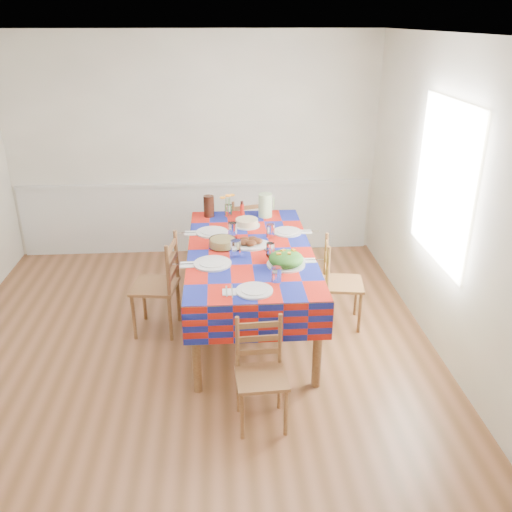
{
  "coord_description": "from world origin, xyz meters",
  "views": [
    {
      "loc": [
        0.3,
        -4.11,
        2.81
      ],
      "look_at": [
        0.61,
        0.32,
        0.85
      ],
      "focal_mm": 38.0,
      "sensor_mm": 36.0,
      "label": 1
    }
  ],
  "objects_px": {
    "chair_far": "(244,234)",
    "chair_right": "(339,283)",
    "meat_platter": "(250,243)",
    "chair_near": "(261,374)",
    "dining_table": "(250,258)",
    "tea_pitcher": "(209,206)",
    "chair_left": "(159,286)",
    "green_pitcher": "(265,205)"
  },
  "relations": [
    {
      "from": "chair_far",
      "to": "chair_right",
      "type": "height_order",
      "value": "chair_far"
    },
    {
      "from": "meat_platter",
      "to": "chair_near",
      "type": "bearing_deg",
      "value": -90.24
    },
    {
      "from": "dining_table",
      "to": "tea_pitcher",
      "type": "distance_m",
      "value": 1.02
    },
    {
      "from": "dining_table",
      "to": "chair_left",
      "type": "relative_size",
      "value": 2.22
    },
    {
      "from": "chair_near",
      "to": "dining_table",
      "type": "bearing_deg",
      "value": 86.87
    },
    {
      "from": "chair_far",
      "to": "chair_left",
      "type": "xyz_separation_m",
      "value": [
        -0.87,
        -1.37,
        0.03
      ]
    },
    {
      "from": "chair_near",
      "to": "chair_far",
      "type": "bearing_deg",
      "value": 86.69
    },
    {
      "from": "meat_platter",
      "to": "chair_far",
      "type": "bearing_deg",
      "value": 89.69
    },
    {
      "from": "chair_far",
      "to": "green_pitcher",
      "type": "bearing_deg",
      "value": 97.66
    },
    {
      "from": "tea_pitcher",
      "to": "chair_right",
      "type": "xyz_separation_m",
      "value": [
        1.25,
        -0.91,
        -0.51
      ]
    },
    {
      "from": "meat_platter",
      "to": "chair_right",
      "type": "height_order",
      "value": "meat_platter"
    },
    {
      "from": "green_pitcher",
      "to": "chair_right",
      "type": "xyz_separation_m",
      "value": [
        0.65,
        -0.87,
        -0.52
      ]
    },
    {
      "from": "dining_table",
      "to": "chair_left",
      "type": "xyz_separation_m",
      "value": [
        -0.86,
        -0.01,
        -0.26
      ]
    },
    {
      "from": "chair_near",
      "to": "meat_platter",
      "type": "bearing_deg",
      "value": 86.72
    },
    {
      "from": "chair_near",
      "to": "chair_far",
      "type": "relative_size",
      "value": 0.93
    },
    {
      "from": "dining_table",
      "to": "chair_left",
      "type": "height_order",
      "value": "chair_left"
    },
    {
      "from": "meat_platter",
      "to": "chair_left",
      "type": "distance_m",
      "value": 0.95
    },
    {
      "from": "meat_platter",
      "to": "chair_left",
      "type": "height_order",
      "value": "chair_left"
    },
    {
      "from": "dining_table",
      "to": "chair_right",
      "type": "xyz_separation_m",
      "value": [
        0.87,
        0.01,
        -0.3
      ]
    },
    {
      "from": "tea_pitcher",
      "to": "meat_platter",
      "type": "bearing_deg",
      "value": -65.33
    },
    {
      "from": "tea_pitcher",
      "to": "dining_table",
      "type": "bearing_deg",
      "value": -67.08
    },
    {
      "from": "tea_pitcher",
      "to": "chair_far",
      "type": "relative_size",
      "value": 0.25
    },
    {
      "from": "dining_table",
      "to": "green_pitcher",
      "type": "xyz_separation_m",
      "value": [
        0.22,
        0.87,
        0.22
      ]
    },
    {
      "from": "meat_platter",
      "to": "chair_right",
      "type": "xyz_separation_m",
      "value": [
        0.86,
        -0.06,
        -0.43
      ]
    },
    {
      "from": "chair_near",
      "to": "green_pitcher",
      "type": "bearing_deg",
      "value": 81.37
    },
    {
      "from": "tea_pitcher",
      "to": "green_pitcher",
      "type": "bearing_deg",
      "value": -4.31
    },
    {
      "from": "chair_near",
      "to": "chair_left",
      "type": "relative_size",
      "value": 0.86
    },
    {
      "from": "meat_platter",
      "to": "chair_left",
      "type": "relative_size",
      "value": 0.4
    },
    {
      "from": "tea_pitcher",
      "to": "chair_left",
      "type": "xyz_separation_m",
      "value": [
        -0.47,
        -0.92,
        -0.47
      ]
    },
    {
      "from": "meat_platter",
      "to": "chair_far",
      "type": "relative_size",
      "value": 0.43
    },
    {
      "from": "meat_platter",
      "to": "tea_pitcher",
      "type": "xyz_separation_m",
      "value": [
        -0.39,
        0.85,
        0.08
      ]
    },
    {
      "from": "green_pitcher",
      "to": "meat_platter",
      "type": "bearing_deg",
      "value": -104.79
    },
    {
      "from": "chair_left",
      "to": "chair_right",
      "type": "relative_size",
      "value": 1.09
    },
    {
      "from": "chair_right",
      "to": "tea_pitcher",
      "type": "bearing_deg",
      "value": 61.88
    },
    {
      "from": "meat_platter",
      "to": "tea_pitcher",
      "type": "relative_size",
      "value": 1.68
    },
    {
      "from": "dining_table",
      "to": "tea_pitcher",
      "type": "relative_size",
      "value": 9.35
    },
    {
      "from": "tea_pitcher",
      "to": "chair_right",
      "type": "bearing_deg",
      "value": -36.02
    },
    {
      "from": "chair_left",
      "to": "chair_right",
      "type": "xyz_separation_m",
      "value": [
        1.73,
        0.01,
        -0.04
      ]
    },
    {
      "from": "tea_pitcher",
      "to": "chair_near",
      "type": "bearing_deg",
      "value": -80.41
    },
    {
      "from": "meat_platter",
      "to": "chair_right",
      "type": "relative_size",
      "value": 0.43
    },
    {
      "from": "chair_near",
      "to": "chair_far",
      "type": "xyz_separation_m",
      "value": [
        0.01,
        2.73,
        0.03
      ]
    },
    {
      "from": "tea_pitcher",
      "to": "chair_near",
      "type": "height_order",
      "value": "tea_pitcher"
    }
  ]
}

